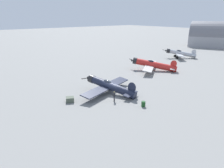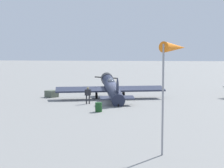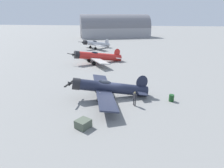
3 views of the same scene
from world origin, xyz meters
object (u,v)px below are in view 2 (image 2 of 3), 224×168
(fuel_drum, at_px, (99,107))
(windsock_mast, at_px, (174,51))
(ground_crew_mechanic, at_px, (88,94))
(equipment_crate, at_px, (52,94))
(airplane_foreground, at_px, (111,88))

(fuel_drum, relative_size, windsock_mast, 0.15)
(ground_crew_mechanic, relative_size, fuel_drum, 2.08)
(equipment_crate, xyz_separation_m, fuel_drum, (8.77, 7.51, 0.02))
(airplane_foreground, distance_m, windsock_mast, 20.00)
(airplane_foreground, distance_m, ground_crew_mechanic, 3.92)
(equipment_crate, bearing_deg, windsock_mast, 35.14)
(windsock_mast, bearing_deg, ground_crew_mechanic, -151.33)
(windsock_mast, bearing_deg, airplane_foreground, -160.93)
(ground_crew_mechanic, relative_size, windsock_mast, 0.30)
(equipment_crate, distance_m, fuel_drum, 11.54)
(airplane_foreground, bearing_deg, windsock_mast, -178.38)
(airplane_foreground, bearing_deg, fuel_drum, 163.87)
(windsock_mast, bearing_deg, equipment_crate, -144.86)
(ground_crew_mechanic, bearing_deg, equipment_crate, 15.78)
(airplane_foreground, relative_size, windsock_mast, 2.15)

